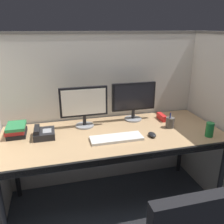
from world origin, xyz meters
TOP-DOWN VIEW (x-y plane):
  - cubicle_partition_rear at (0.00, 0.74)m, footprint 2.21×0.06m
  - cubicle_partition_right at (0.99, 0.20)m, footprint 0.06×1.41m
  - desk at (0.00, 0.29)m, footprint 1.90×0.80m
  - monitor_left at (-0.22, 0.52)m, footprint 0.43×0.17m
  - monitor_right at (0.27, 0.57)m, footprint 0.43×0.17m
  - keyboard_main at (-0.01, 0.18)m, footprint 0.43×0.15m
  - computer_mouse at (0.30, 0.16)m, footprint 0.06×0.10m
  - pen_cup at (0.53, 0.30)m, footprint 0.08×0.08m
  - soda_can at (0.76, 0.04)m, footprint 0.07×0.07m
  - book_stack at (-0.80, 0.48)m, footprint 0.16×0.22m
  - desk_phone at (-0.58, 0.38)m, footprint 0.17×0.19m
  - red_stapler at (0.55, 0.49)m, footprint 0.04×0.15m

SIDE VIEW (x-z plane):
  - desk at x=0.00m, z-range 0.32..1.06m
  - keyboard_main at x=-0.01m, z-range 0.74..0.76m
  - computer_mouse at x=0.30m, z-range 0.74..0.77m
  - red_stapler at x=0.55m, z-range 0.74..0.80m
  - desk_phone at x=-0.58m, z-range 0.73..0.82m
  - pen_cup at x=0.53m, z-range 0.71..0.86m
  - cubicle_partition_rear at x=0.00m, z-range 0.00..1.58m
  - cubicle_partition_right at x=0.99m, z-range 0.00..1.58m
  - book_stack at x=-0.80m, z-range 0.74..0.84m
  - soda_can at x=0.76m, z-range 0.74..0.86m
  - monitor_left at x=-0.22m, z-range 0.77..1.14m
  - monitor_right at x=0.27m, z-range 0.77..1.14m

